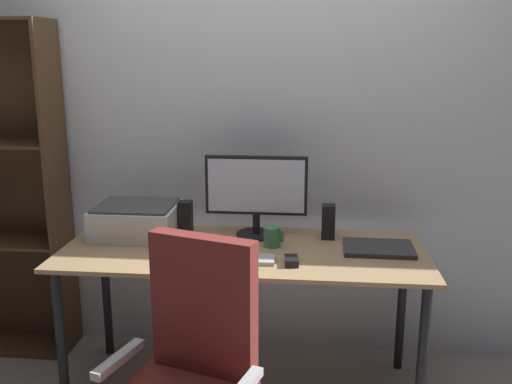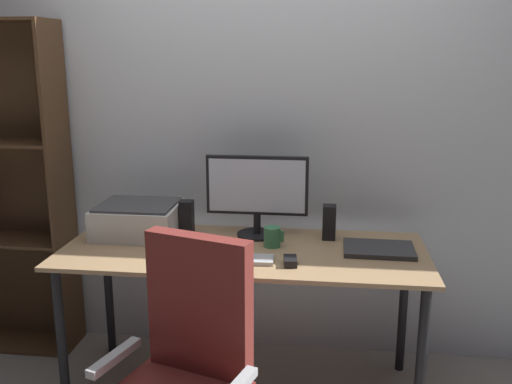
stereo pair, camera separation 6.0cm
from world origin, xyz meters
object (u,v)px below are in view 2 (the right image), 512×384
(desk, at_px, (243,265))
(speaker_left, at_px, (187,217))
(keyboard, at_px, (240,259))
(mouse, at_px, (290,261))
(coffee_mug, at_px, (272,237))
(speaker_right, at_px, (329,222))
(printer, at_px, (138,219))
(monitor, at_px, (257,191))
(laptop, at_px, (379,249))

(desk, relative_size, speaker_left, 9.99)
(keyboard, distance_m, mouse, 0.22)
(coffee_mug, bearing_deg, speaker_right, 28.82)
(speaker_left, xyz_separation_m, printer, (-0.24, -0.05, -0.00))
(monitor, distance_m, printer, 0.61)
(coffee_mug, xyz_separation_m, laptop, (0.49, -0.01, -0.04))
(coffee_mug, xyz_separation_m, printer, (-0.68, 0.10, 0.03))
(coffee_mug, distance_m, laptop, 0.49)
(keyboard, distance_m, speaker_right, 0.53)
(desk, height_order, printer, printer)
(speaker_right, bearing_deg, laptop, -34.14)
(laptop, relative_size, printer, 0.80)
(mouse, distance_m, speaker_left, 0.66)
(monitor, xyz_separation_m, speaker_left, (-0.36, -0.01, -0.15))
(printer, bearing_deg, keyboard, -28.61)
(desk, distance_m, monitor, 0.37)
(mouse, distance_m, printer, 0.85)
(desk, distance_m, keyboard, 0.19)
(monitor, height_order, speaker_left, monitor)
(monitor, relative_size, speaker_left, 2.95)
(monitor, relative_size, printer, 1.25)
(desk, distance_m, printer, 0.59)
(keyboard, height_order, speaker_left, speaker_left)
(monitor, distance_m, laptop, 0.64)
(desk, bearing_deg, laptop, 3.68)
(monitor, xyz_separation_m, keyboard, (-0.03, -0.36, -0.22))
(printer, bearing_deg, monitor, 5.60)
(laptop, xyz_separation_m, speaker_left, (-0.94, 0.16, 0.07))
(coffee_mug, distance_m, speaker_right, 0.30)
(desk, relative_size, printer, 4.24)
(mouse, relative_size, coffee_mug, 1.01)
(monitor, bearing_deg, keyboard, -94.62)
(keyboard, relative_size, speaker_left, 1.71)
(keyboard, relative_size, speaker_right, 1.71)
(monitor, xyz_separation_m, printer, (-0.59, -0.06, -0.15))
(coffee_mug, xyz_separation_m, speaker_left, (-0.45, 0.15, 0.04))
(monitor, bearing_deg, laptop, -15.59)
(mouse, bearing_deg, coffee_mug, 107.48)
(keyboard, xyz_separation_m, printer, (-0.56, 0.31, 0.07))
(monitor, bearing_deg, mouse, -63.37)
(speaker_left, height_order, printer, speaker_left)
(desk, xyz_separation_m, monitor, (0.04, 0.20, 0.31))
(coffee_mug, relative_size, printer, 0.24)
(desk, xyz_separation_m, speaker_left, (-0.32, 0.20, 0.17))
(desk, xyz_separation_m, keyboard, (0.01, -0.16, 0.09))
(speaker_left, bearing_deg, coffee_mug, -18.08)
(laptop, relative_size, speaker_left, 1.88)
(desk, xyz_separation_m, printer, (-0.55, 0.15, 0.16))
(laptop, bearing_deg, desk, -175.22)
(monitor, xyz_separation_m, speaker_right, (0.36, -0.01, -0.15))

